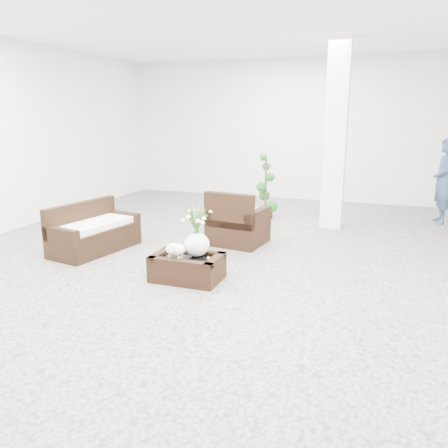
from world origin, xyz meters
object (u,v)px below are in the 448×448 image
(coffee_table, at_px, (187,268))
(topiary, at_px, (266,187))
(loveseat, at_px, (94,228))
(armchair, at_px, (238,217))

(coffee_table, relative_size, topiary, 0.67)
(loveseat, relative_size, topiary, 1.08)
(armchair, height_order, topiary, topiary)
(armchair, bearing_deg, coffee_table, 95.01)
(coffee_table, relative_size, armchair, 0.98)
(armchair, height_order, loveseat, armchair)
(loveseat, distance_m, topiary, 3.78)
(topiary, bearing_deg, loveseat, -121.98)
(armchair, xyz_separation_m, loveseat, (-2.04, -1.19, -0.07))
(coffee_table, distance_m, loveseat, 2.07)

